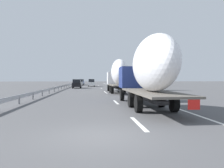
# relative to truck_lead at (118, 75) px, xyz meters

# --- Properties ---
(ground_plane) EXTENTS (260.00, 260.00, 0.00)m
(ground_plane) POSITION_rel_truck_lead_xyz_m (15.87, 3.60, -2.62)
(ground_plane) COLOR #4C4C4F
(lane_stripe_0) EXTENTS (3.20, 0.20, 0.01)m
(lane_stripe_0) POSITION_rel_truck_lead_xyz_m (-22.13, 1.80, -2.61)
(lane_stripe_0) COLOR white
(lane_stripe_0) RESTS_ON ground_plane
(lane_stripe_1) EXTENTS (3.20, 0.20, 0.01)m
(lane_stripe_1) POSITION_rel_truck_lead_xyz_m (-13.10, 1.80, -2.61)
(lane_stripe_1) COLOR white
(lane_stripe_1) RESTS_ON ground_plane
(lane_stripe_2) EXTENTS (3.20, 0.20, 0.01)m
(lane_stripe_2) POSITION_rel_truck_lead_xyz_m (-0.28, 1.80, -2.61)
(lane_stripe_2) COLOR white
(lane_stripe_2) RESTS_ON ground_plane
(lane_stripe_3) EXTENTS (3.20, 0.20, 0.01)m
(lane_stripe_3) POSITION_rel_truck_lead_xyz_m (2.19, 1.80, -2.61)
(lane_stripe_3) COLOR white
(lane_stripe_3) RESTS_ON ground_plane
(lane_stripe_4) EXTENTS (3.20, 0.20, 0.01)m
(lane_stripe_4) POSITION_rel_truck_lead_xyz_m (14.87, 1.80, -2.61)
(lane_stripe_4) COLOR white
(lane_stripe_4) RESTS_ON ground_plane
(lane_stripe_5) EXTENTS (3.20, 0.20, 0.01)m
(lane_stripe_5) POSITION_rel_truck_lead_xyz_m (32.68, 1.80, -2.61)
(lane_stripe_5) COLOR white
(lane_stripe_5) RESTS_ON ground_plane
(lane_stripe_6) EXTENTS (3.20, 0.20, 0.01)m
(lane_stripe_6) POSITION_rel_truck_lead_xyz_m (34.42, 1.80, -2.61)
(lane_stripe_6) COLOR white
(lane_stripe_6) RESTS_ON ground_plane
(edge_line_right) EXTENTS (110.00, 0.20, 0.01)m
(edge_line_right) POSITION_rel_truck_lead_xyz_m (20.87, -1.90, -2.61)
(edge_line_right) COLOR white
(edge_line_right) RESTS_ON ground_plane
(truck_lead) EXTENTS (12.15, 2.55, 4.78)m
(truck_lead) POSITION_rel_truck_lead_xyz_m (0.00, 0.00, 0.00)
(truck_lead) COLOR silver
(truck_lead) RESTS_ON ground_plane
(truck_trailing) EXTENTS (12.93, 2.55, 4.75)m
(truck_trailing) POSITION_rel_truck_lead_xyz_m (-17.03, 0.00, 0.04)
(truck_trailing) COLOR navy
(truck_trailing) RESTS_ON ground_plane
(car_silver_hatch) EXTENTS (4.74, 1.75, 1.89)m
(car_silver_hatch) POSITION_rel_truck_lead_xyz_m (36.68, 7.31, -1.67)
(car_silver_hatch) COLOR #ADB2B7
(car_silver_hatch) RESTS_ON ground_plane
(car_black_suv) EXTENTS (4.51, 1.84, 1.93)m
(car_black_suv) POSITION_rel_truck_lead_xyz_m (16.12, 7.04, -1.66)
(car_black_suv) COLOR black
(car_black_suv) RESTS_ON ground_plane
(car_blue_sedan) EXTENTS (4.42, 1.74, 1.93)m
(car_blue_sedan) POSITION_rel_truck_lead_xyz_m (47.82, 7.43, -1.66)
(car_blue_sedan) COLOR #28479E
(car_blue_sedan) RESTS_ON ground_plane
(car_white_van) EXTENTS (4.35, 1.73, 1.96)m
(car_white_van) POSITION_rel_truck_lead_xyz_m (26.64, 3.90, -1.64)
(car_white_van) COLOR white
(car_white_van) RESTS_ON ground_plane
(road_sign) EXTENTS (0.10, 0.90, 3.01)m
(road_sign) POSITION_rel_truck_lead_xyz_m (17.23, -3.10, -0.53)
(road_sign) COLOR gray
(road_sign) RESTS_ON ground_plane
(tree_0) EXTENTS (3.44, 3.44, 6.27)m
(tree_0) POSITION_rel_truck_lead_xyz_m (25.66, -7.76, 1.17)
(tree_0) COLOR #472D19
(tree_0) RESTS_ON ground_plane
(tree_1) EXTENTS (2.58, 2.58, 5.23)m
(tree_1) POSITION_rel_truck_lead_xyz_m (5.91, -7.73, 0.77)
(tree_1) COLOR #472D19
(tree_1) RESTS_ON ground_plane
(tree_2) EXTENTS (2.56, 2.56, 6.96)m
(tree_2) POSITION_rel_truck_lead_xyz_m (47.21, -9.13, 1.50)
(tree_2) COLOR #472D19
(tree_2) RESTS_ON ground_plane
(guardrail_median) EXTENTS (94.00, 0.10, 0.76)m
(guardrail_median) POSITION_rel_truck_lead_xyz_m (18.87, 9.60, -2.04)
(guardrail_median) COLOR #9EA0A5
(guardrail_median) RESTS_ON ground_plane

